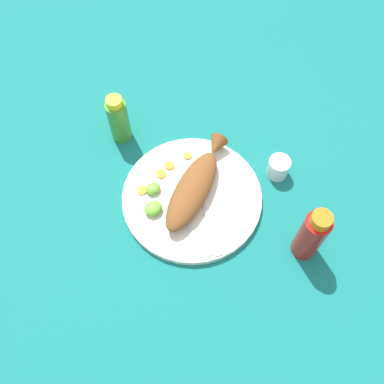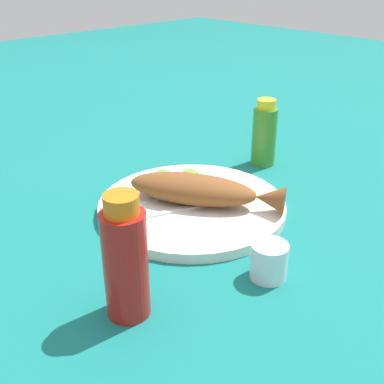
{
  "view_description": "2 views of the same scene",
  "coord_description": "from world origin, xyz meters",
  "px_view_note": "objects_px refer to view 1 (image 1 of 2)",
  "views": [
    {
      "loc": [
        0.27,
        0.4,
        0.94
      ],
      "look_at": [
        0.0,
        0.0,
        0.04
      ],
      "focal_mm": 40.0,
      "sensor_mm": 36.0,
      "label": 1
    },
    {
      "loc": [
        -0.56,
        0.54,
        0.43
      ],
      "look_at": [
        0.0,
        0.0,
        0.04
      ],
      "focal_mm": 45.0,
      "sensor_mm": 36.0,
      "label": 2
    }
  ],
  "objects_px": {
    "hot_sauce_bottle_red": "(311,235)",
    "hot_sauce_bottle_green": "(118,119)",
    "main_plate": "(192,198)",
    "fork_far": "(190,229)",
    "fried_fish": "(195,186)",
    "fork_near": "(209,225)",
    "salt_cup": "(278,168)"
  },
  "relations": [
    {
      "from": "hot_sauce_bottle_red",
      "to": "fried_fish",
      "type": "bearing_deg",
      "value": -63.58
    },
    {
      "from": "fried_fish",
      "to": "fork_far",
      "type": "xyz_separation_m",
      "value": [
        0.07,
        0.08,
        -0.02
      ]
    },
    {
      "from": "fork_near",
      "to": "hot_sauce_bottle_green",
      "type": "relative_size",
      "value": 1.21
    },
    {
      "from": "fried_fish",
      "to": "main_plate",
      "type": "bearing_deg",
      "value": 0.0
    },
    {
      "from": "fork_far",
      "to": "hot_sauce_bottle_green",
      "type": "relative_size",
      "value": 1.26
    },
    {
      "from": "main_plate",
      "to": "fork_near",
      "type": "xyz_separation_m",
      "value": [
        0.01,
        0.09,
        0.01
      ]
    },
    {
      "from": "fork_near",
      "to": "main_plate",
      "type": "bearing_deg",
      "value": -166.08
    },
    {
      "from": "fried_fish",
      "to": "hot_sauce_bottle_green",
      "type": "height_order",
      "value": "hot_sauce_bottle_green"
    },
    {
      "from": "hot_sauce_bottle_red",
      "to": "salt_cup",
      "type": "bearing_deg",
      "value": -112.41
    },
    {
      "from": "fried_fish",
      "to": "fork_near",
      "type": "xyz_separation_m",
      "value": [
        0.02,
        0.09,
        -0.02
      ]
    },
    {
      "from": "fork_near",
      "to": "fork_far",
      "type": "relative_size",
      "value": 0.96
    },
    {
      "from": "fork_near",
      "to": "salt_cup",
      "type": "distance_m",
      "value": 0.23
    },
    {
      "from": "hot_sauce_bottle_red",
      "to": "hot_sauce_bottle_green",
      "type": "bearing_deg",
      "value": -69.94
    },
    {
      "from": "fork_far",
      "to": "salt_cup",
      "type": "xyz_separation_m",
      "value": [
        -0.27,
        -0.01,
        0.0
      ]
    },
    {
      "from": "fork_far",
      "to": "hot_sauce_bottle_red",
      "type": "bearing_deg",
      "value": 48.99
    },
    {
      "from": "fork_far",
      "to": "salt_cup",
      "type": "height_order",
      "value": "salt_cup"
    },
    {
      "from": "hot_sauce_bottle_red",
      "to": "hot_sauce_bottle_green",
      "type": "height_order",
      "value": "hot_sauce_bottle_red"
    },
    {
      "from": "hot_sauce_bottle_green",
      "to": "fork_far",
      "type": "bearing_deg",
      "value": 88.92
    },
    {
      "from": "fork_far",
      "to": "salt_cup",
      "type": "bearing_deg",
      "value": 94.42
    },
    {
      "from": "main_plate",
      "to": "fork_far",
      "type": "xyz_separation_m",
      "value": [
        0.05,
        0.07,
        0.01
      ]
    },
    {
      "from": "main_plate",
      "to": "salt_cup",
      "type": "distance_m",
      "value": 0.23
    },
    {
      "from": "main_plate",
      "to": "hot_sauce_bottle_red",
      "type": "distance_m",
      "value": 0.3
    },
    {
      "from": "fork_near",
      "to": "hot_sauce_bottle_red",
      "type": "xyz_separation_m",
      "value": [
        -0.15,
        0.16,
        0.06
      ]
    },
    {
      "from": "main_plate",
      "to": "salt_cup",
      "type": "relative_size",
      "value": 6.21
    },
    {
      "from": "fried_fish",
      "to": "salt_cup",
      "type": "bearing_deg",
      "value": 131.72
    },
    {
      "from": "hot_sauce_bottle_red",
      "to": "hot_sauce_bottle_green",
      "type": "distance_m",
      "value": 0.55
    },
    {
      "from": "main_plate",
      "to": "salt_cup",
      "type": "bearing_deg",
      "value": 165.14
    },
    {
      "from": "main_plate",
      "to": "hot_sauce_bottle_green",
      "type": "relative_size",
      "value": 2.32
    },
    {
      "from": "main_plate",
      "to": "hot_sauce_bottle_red",
      "type": "bearing_deg",
      "value": 119.33
    },
    {
      "from": "fried_fish",
      "to": "fork_far",
      "type": "height_order",
      "value": "fried_fish"
    },
    {
      "from": "main_plate",
      "to": "fried_fish",
      "type": "distance_m",
      "value": 0.04
    },
    {
      "from": "hot_sauce_bottle_red",
      "to": "hot_sauce_bottle_green",
      "type": "relative_size",
      "value": 1.18
    }
  ]
}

